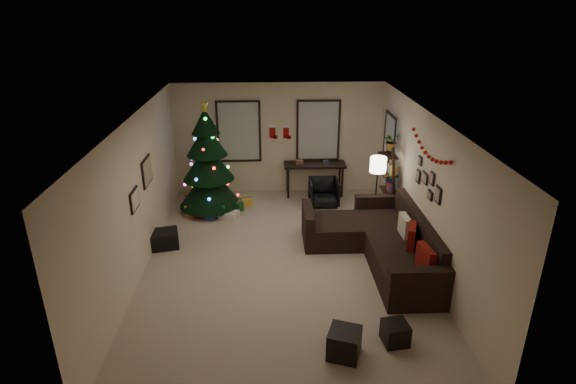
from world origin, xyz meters
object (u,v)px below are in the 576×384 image
object	(u,v)px
christmas_tree	(208,166)
desk	(315,167)
sofa	(381,242)
desk_chair	(324,192)
bookshelf	(390,185)

from	to	relation	value
christmas_tree	desk	world-z (taller)	christmas_tree
christmas_tree	desk	bearing A→B (deg)	18.44
sofa	christmas_tree	bearing A→B (deg)	146.14
sofa	desk	bearing A→B (deg)	106.94
desk	desk_chair	bearing A→B (deg)	-76.19
sofa	desk	size ratio (longest dim) A/B	2.06
sofa	desk_chair	xyz separation A→B (m)	(-0.78, 2.45, 0.01)
desk_chair	bookshelf	world-z (taller)	bookshelf
bookshelf	desk	bearing A→B (deg)	132.18
bookshelf	desk_chair	bearing A→B (deg)	143.75
sofa	desk	distance (m)	3.26
christmas_tree	desk_chair	distance (m)	2.72
christmas_tree	desk	distance (m)	2.61
christmas_tree	bookshelf	size ratio (longest dim) A/B	1.47
desk	bookshelf	world-z (taller)	bookshelf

